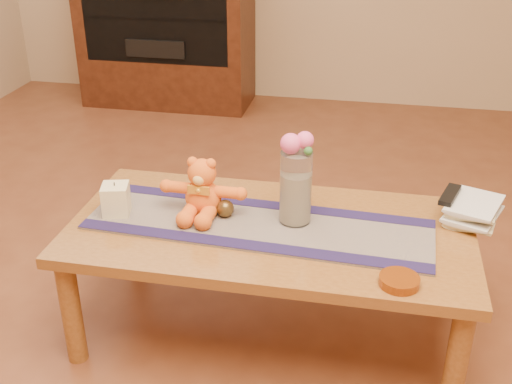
% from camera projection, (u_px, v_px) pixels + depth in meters
% --- Properties ---
extents(floor, '(5.50, 5.50, 0.00)m').
position_uv_depth(floor, '(269.00, 329.00, 2.41)').
color(floor, brown).
rests_on(floor, ground).
extents(coffee_table_top, '(1.40, 0.70, 0.04)m').
position_uv_depth(coffee_table_top, '(270.00, 231.00, 2.22)').
color(coffee_table_top, brown).
rests_on(coffee_table_top, floor).
extents(table_leg_fl, '(0.07, 0.07, 0.41)m').
position_uv_depth(table_leg_fl, '(71.00, 311.00, 2.18)').
color(table_leg_fl, brown).
rests_on(table_leg_fl, floor).
extents(table_leg_fr, '(0.07, 0.07, 0.41)m').
position_uv_depth(table_leg_fr, '(457.00, 362.00, 1.96)').
color(table_leg_fr, brown).
rests_on(table_leg_fr, floor).
extents(table_leg_bl, '(0.07, 0.07, 0.41)m').
position_uv_depth(table_leg_bl, '(133.00, 228.00, 2.69)').
color(table_leg_bl, brown).
rests_on(table_leg_bl, floor).
extents(table_leg_br, '(0.07, 0.07, 0.41)m').
position_uv_depth(table_leg_br, '(445.00, 261.00, 2.46)').
color(table_leg_br, brown).
rests_on(table_leg_br, floor).
extents(persian_runner, '(1.22, 0.41, 0.01)m').
position_uv_depth(persian_runner, '(258.00, 225.00, 2.21)').
color(persian_runner, '#1C1741').
rests_on(persian_runner, coffee_table_top).
extents(runner_border_near, '(1.20, 0.12, 0.00)m').
position_uv_depth(runner_border_near, '(248.00, 245.00, 2.09)').
color(runner_border_near, '#1D1540').
rests_on(runner_border_near, persian_runner).
extents(runner_border_far, '(1.20, 0.12, 0.00)m').
position_uv_depth(runner_border_far, '(268.00, 204.00, 2.34)').
color(runner_border_far, '#1D1540').
rests_on(runner_border_far, persian_runner).
extents(teddy_bear, '(0.30, 0.25, 0.20)m').
position_uv_depth(teddy_bear, '(203.00, 187.00, 2.24)').
color(teddy_bear, orange).
rests_on(teddy_bear, persian_runner).
extents(pillar_candle, '(0.11, 0.11, 0.11)m').
position_uv_depth(pillar_candle, '(116.00, 199.00, 2.26)').
color(pillar_candle, beige).
rests_on(pillar_candle, persian_runner).
extents(candle_wick, '(0.00, 0.00, 0.01)m').
position_uv_depth(candle_wick, '(114.00, 184.00, 2.23)').
color(candle_wick, black).
rests_on(candle_wick, pillar_candle).
extents(glass_vase, '(0.11, 0.11, 0.26)m').
position_uv_depth(glass_vase, '(296.00, 188.00, 2.17)').
color(glass_vase, silver).
rests_on(glass_vase, persian_runner).
extents(potpourri_fill, '(0.09, 0.09, 0.18)m').
position_uv_depth(potpourri_fill, '(295.00, 198.00, 2.19)').
color(potpourri_fill, beige).
rests_on(potpourri_fill, glass_vase).
extents(rose_left, '(0.07, 0.07, 0.07)m').
position_uv_depth(rose_left, '(291.00, 144.00, 2.09)').
color(rose_left, '#EF5493').
rests_on(rose_left, glass_vase).
extents(rose_right, '(0.06, 0.06, 0.06)m').
position_uv_depth(rose_right, '(305.00, 140.00, 2.09)').
color(rose_right, '#EF5493').
rests_on(rose_right, glass_vase).
extents(blue_flower_back, '(0.04, 0.04, 0.04)m').
position_uv_depth(blue_flower_back, '(301.00, 141.00, 2.13)').
color(blue_flower_back, '#47509A').
rests_on(blue_flower_back, glass_vase).
extents(blue_flower_side, '(0.04, 0.04, 0.04)m').
position_uv_depth(blue_flower_side, '(289.00, 144.00, 2.13)').
color(blue_flower_side, '#47509A').
rests_on(blue_flower_side, glass_vase).
extents(leaf_sprig, '(0.03, 0.03, 0.03)m').
position_uv_depth(leaf_sprig, '(308.00, 151.00, 2.08)').
color(leaf_sprig, '#33662D').
rests_on(leaf_sprig, glass_vase).
extents(bronze_ball, '(0.08, 0.08, 0.06)m').
position_uv_depth(bronze_ball, '(225.00, 208.00, 2.25)').
color(bronze_ball, '#4F391A').
rests_on(bronze_ball, persian_runner).
extents(book_bottom, '(0.22, 0.26, 0.02)m').
position_uv_depth(book_bottom, '(448.00, 212.00, 2.28)').
color(book_bottom, '#F0E8B9').
rests_on(book_bottom, coffee_table_top).
extents(book_lower, '(0.24, 0.27, 0.02)m').
position_uv_depth(book_lower, '(450.00, 208.00, 2.27)').
color(book_lower, '#F0E8B9').
rests_on(book_lower, book_bottom).
extents(book_upper, '(0.21, 0.25, 0.02)m').
position_uv_depth(book_upper, '(448.00, 202.00, 2.27)').
color(book_upper, '#F0E8B9').
rests_on(book_upper, book_lower).
extents(book_top, '(0.23, 0.27, 0.02)m').
position_uv_depth(book_top, '(451.00, 199.00, 2.25)').
color(book_top, '#F0E8B9').
rests_on(book_top, book_upper).
extents(tv_remote, '(0.09, 0.17, 0.02)m').
position_uv_depth(tv_remote, '(450.00, 195.00, 2.24)').
color(tv_remote, black).
rests_on(tv_remote, book_top).
extents(amber_dish, '(0.14, 0.14, 0.03)m').
position_uv_depth(amber_dish, '(399.00, 281.00, 1.89)').
color(amber_dish, '#BF5914').
rests_on(amber_dish, coffee_table_top).
extents(media_cabinet, '(1.20, 0.50, 1.10)m').
position_uv_depth(media_cabinet, '(166.00, 28.00, 4.54)').
color(media_cabinet, black).
rests_on(media_cabinet, floor).
extents(cabinet_cavity, '(1.02, 0.03, 0.61)m').
position_uv_depth(cabinet_cavity, '(154.00, 19.00, 4.29)').
color(cabinet_cavity, black).
rests_on(cabinet_cavity, media_cabinet).
extents(cabinet_shelf, '(1.02, 0.20, 0.02)m').
position_uv_depth(cabinet_shelf, '(158.00, 16.00, 4.36)').
color(cabinet_shelf, black).
rests_on(cabinet_shelf, media_cabinet).
extents(stereo_lower, '(0.42, 0.28, 0.12)m').
position_uv_depth(stereo_lower, '(161.00, 44.00, 4.47)').
color(stereo_lower, black).
rests_on(stereo_lower, media_cabinet).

